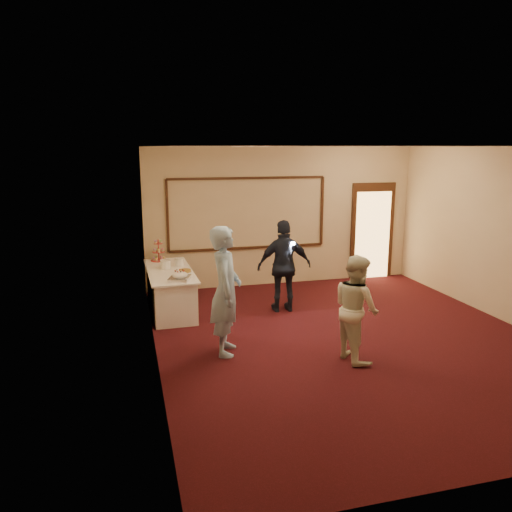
{
  "coord_description": "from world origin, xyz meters",
  "views": [
    {
      "loc": [
        -3.33,
        -6.83,
        2.99
      ],
      "look_at": [
        -1.19,
        1.29,
        1.15
      ],
      "focal_mm": 35.0,
      "sensor_mm": 36.0,
      "label": 1
    }
  ],
  "objects_px": {
    "tart": "(185,271)",
    "woman": "(356,308)",
    "pavlova_tray": "(180,276)",
    "man": "(226,291)",
    "cupcake_stand": "(159,252)",
    "buffet_table": "(170,290)",
    "guest": "(284,266)",
    "plate_stack_b": "(180,262)",
    "plate_stack_a": "(166,264)"
  },
  "relations": [
    {
      "from": "cupcake_stand",
      "to": "guest",
      "type": "bearing_deg",
      "value": -33.01
    },
    {
      "from": "tart",
      "to": "guest",
      "type": "distance_m",
      "value": 1.81
    },
    {
      "from": "woman",
      "to": "guest",
      "type": "bearing_deg",
      "value": 1.37
    },
    {
      "from": "cupcake_stand",
      "to": "guest",
      "type": "height_order",
      "value": "guest"
    },
    {
      "from": "man",
      "to": "guest",
      "type": "relative_size",
      "value": 1.12
    },
    {
      "from": "guest",
      "to": "buffet_table",
      "type": "bearing_deg",
      "value": -11.34
    },
    {
      "from": "plate_stack_a",
      "to": "tart",
      "type": "xyz_separation_m",
      "value": [
        0.31,
        -0.37,
        -0.06
      ]
    },
    {
      "from": "tart",
      "to": "pavlova_tray",
      "type": "bearing_deg",
      "value": -105.93
    },
    {
      "from": "plate_stack_a",
      "to": "man",
      "type": "relative_size",
      "value": 0.11
    },
    {
      "from": "cupcake_stand",
      "to": "tart",
      "type": "distance_m",
      "value": 1.17
    },
    {
      "from": "plate_stack_b",
      "to": "woman",
      "type": "bearing_deg",
      "value": -56.14
    },
    {
      "from": "plate_stack_a",
      "to": "tart",
      "type": "distance_m",
      "value": 0.49
    },
    {
      "from": "man",
      "to": "cupcake_stand",
      "type": "bearing_deg",
      "value": 28.1
    },
    {
      "from": "plate_stack_b",
      "to": "man",
      "type": "distance_m",
      "value": 2.54
    },
    {
      "from": "pavlova_tray",
      "to": "plate_stack_a",
      "type": "xyz_separation_m",
      "value": [
        -0.17,
        0.88,
        0.01
      ]
    },
    {
      "from": "cupcake_stand",
      "to": "guest",
      "type": "xyz_separation_m",
      "value": [
        2.17,
        -1.41,
        -0.09
      ]
    },
    {
      "from": "cupcake_stand",
      "to": "plate_stack_a",
      "type": "bearing_deg",
      "value": -84.29
    },
    {
      "from": "pavlova_tray",
      "to": "cupcake_stand",
      "type": "distance_m",
      "value": 1.63
    },
    {
      "from": "guest",
      "to": "plate_stack_a",
      "type": "bearing_deg",
      "value": -13.84
    },
    {
      "from": "pavlova_tray",
      "to": "plate_stack_a",
      "type": "distance_m",
      "value": 0.9
    },
    {
      "from": "woman",
      "to": "guest",
      "type": "distance_m",
      "value": 2.34
    },
    {
      "from": "buffet_table",
      "to": "tart",
      "type": "xyz_separation_m",
      "value": [
        0.25,
        -0.25,
        0.41
      ]
    },
    {
      "from": "man",
      "to": "woman",
      "type": "xyz_separation_m",
      "value": [
        1.74,
        -0.68,
        -0.19
      ]
    },
    {
      "from": "pavlova_tray",
      "to": "cupcake_stand",
      "type": "height_order",
      "value": "cupcake_stand"
    },
    {
      "from": "tart",
      "to": "plate_stack_b",
      "type": "bearing_deg",
      "value": 93.38
    },
    {
      "from": "pavlova_tray",
      "to": "cupcake_stand",
      "type": "bearing_deg",
      "value": 98.42
    },
    {
      "from": "buffet_table",
      "to": "man",
      "type": "xyz_separation_m",
      "value": [
        0.62,
        -2.2,
        0.56
      ]
    },
    {
      "from": "pavlova_tray",
      "to": "man",
      "type": "bearing_deg",
      "value": -70.28
    },
    {
      "from": "pavlova_tray",
      "to": "tart",
      "type": "distance_m",
      "value": 0.54
    },
    {
      "from": "tart",
      "to": "buffet_table",
      "type": "bearing_deg",
      "value": 135.52
    },
    {
      "from": "cupcake_stand",
      "to": "plate_stack_b",
      "type": "relative_size",
      "value": 2.62
    },
    {
      "from": "buffet_table",
      "to": "cupcake_stand",
      "type": "height_order",
      "value": "cupcake_stand"
    },
    {
      "from": "buffet_table",
      "to": "man",
      "type": "height_order",
      "value": "man"
    },
    {
      "from": "buffet_table",
      "to": "plate_stack_a",
      "type": "distance_m",
      "value": 0.48
    },
    {
      "from": "buffet_table",
      "to": "plate_stack_a",
      "type": "xyz_separation_m",
      "value": [
        -0.06,
        0.12,
        0.47
      ]
    },
    {
      "from": "tart",
      "to": "woman",
      "type": "bearing_deg",
      "value": -51.3
    },
    {
      "from": "buffet_table",
      "to": "pavlova_tray",
      "type": "height_order",
      "value": "pavlova_tray"
    },
    {
      "from": "buffet_table",
      "to": "cupcake_stand",
      "type": "bearing_deg",
      "value": 98.92
    },
    {
      "from": "cupcake_stand",
      "to": "tart",
      "type": "relative_size",
      "value": 1.85
    },
    {
      "from": "cupcake_stand",
      "to": "plate_stack_b",
      "type": "height_order",
      "value": "cupcake_stand"
    },
    {
      "from": "guest",
      "to": "woman",
      "type": "bearing_deg",
      "value": 102.04
    },
    {
      "from": "pavlova_tray",
      "to": "man",
      "type": "height_order",
      "value": "man"
    },
    {
      "from": "man",
      "to": "woman",
      "type": "relative_size",
      "value": 1.25
    },
    {
      "from": "man",
      "to": "guest",
      "type": "height_order",
      "value": "man"
    },
    {
      "from": "plate_stack_a",
      "to": "plate_stack_b",
      "type": "xyz_separation_m",
      "value": [
        0.28,
        0.19,
        -0.01
      ]
    },
    {
      "from": "plate_stack_b",
      "to": "tart",
      "type": "height_order",
      "value": "plate_stack_b"
    },
    {
      "from": "plate_stack_b",
      "to": "tart",
      "type": "xyz_separation_m",
      "value": [
        0.03,
        -0.56,
        -0.05
      ]
    },
    {
      "from": "cupcake_stand",
      "to": "man",
      "type": "bearing_deg",
      "value": -76.13
    },
    {
      "from": "cupcake_stand",
      "to": "plate_stack_b",
      "type": "xyz_separation_m",
      "value": [
        0.35,
        -0.54,
        -0.09
      ]
    },
    {
      "from": "cupcake_stand",
      "to": "woman",
      "type": "height_order",
      "value": "woman"
    }
  ]
}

